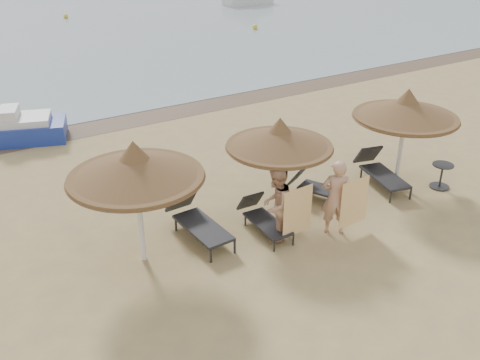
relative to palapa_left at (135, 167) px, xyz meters
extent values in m
plane|color=tan|center=(3.22, -0.97, -2.23)|extent=(160.00, 160.00, 0.00)
cube|color=brown|center=(3.22, 8.43, -2.23)|extent=(200.00, 1.60, 0.01)
cylinder|color=silver|center=(0.00, 0.00, -1.21)|extent=(0.12, 0.12, 2.05)
cone|color=brown|center=(0.00, 0.00, 0.03)|extent=(2.82, 2.82, 0.54)
cone|color=brown|center=(0.00, 0.00, 0.35)|extent=(0.68, 0.68, 0.44)
cylinder|color=brown|center=(0.00, 0.00, -0.22)|extent=(2.77, 2.77, 0.10)
cylinder|color=silver|center=(3.63, 0.09, -1.29)|extent=(0.11, 0.11, 1.87)
cone|color=brown|center=(3.63, 0.09, -0.16)|extent=(2.58, 2.58, 0.49)
cone|color=brown|center=(3.63, 0.09, 0.13)|extent=(0.62, 0.62, 0.40)
cylinder|color=brown|center=(3.63, 0.09, -0.39)|extent=(2.53, 2.53, 0.09)
cylinder|color=silver|center=(7.39, -0.33, -1.22)|extent=(0.12, 0.12, 2.01)
cone|color=brown|center=(7.39, -0.33, 0.00)|extent=(2.78, 2.78, 0.53)
cone|color=brown|center=(7.39, -0.33, 0.31)|extent=(0.67, 0.67, 0.43)
cylinder|color=brown|center=(7.39, -0.33, -0.25)|extent=(2.72, 2.72, 0.10)
cylinder|color=#2C2B2D|center=(1.19, -0.88, -2.07)|extent=(0.06, 0.06, 0.31)
cylinder|color=#2C2B2D|center=(1.81, -0.85, -2.07)|extent=(0.06, 0.06, 0.31)
cylinder|color=#2C2B2D|center=(1.11, 0.68, -2.07)|extent=(0.06, 0.06, 0.31)
cylinder|color=#2C2B2D|center=(1.73, 0.72, -2.07)|extent=(0.06, 0.06, 0.31)
cube|color=black|center=(1.46, -0.03, -1.88)|extent=(0.78, 1.71, 0.07)
cube|color=black|center=(1.41, 0.96, -1.61)|extent=(0.72, 0.51, 0.63)
cylinder|color=#2C2B2D|center=(2.59, -1.27, -2.10)|extent=(0.05, 0.05, 0.26)
cylinder|color=#2C2B2D|center=(3.11, -1.29, -2.10)|extent=(0.05, 0.05, 0.26)
cylinder|color=#2C2B2D|center=(2.64, 0.02, -2.10)|extent=(0.05, 0.05, 0.26)
cylinder|color=#2C2B2D|center=(3.16, 0.00, -2.10)|extent=(0.05, 0.05, 0.26)
cube|color=black|center=(2.88, -0.59, -1.94)|extent=(0.62, 1.40, 0.06)
cube|color=black|center=(2.91, 0.22, -1.72)|extent=(0.58, 0.41, 0.52)
cylinder|color=#2C2B2D|center=(5.17, -0.79, -2.10)|extent=(0.05, 0.05, 0.27)
cylinder|color=#2C2B2D|center=(5.65, -0.56, -2.10)|extent=(0.05, 0.05, 0.27)
cylinder|color=#2C2B2D|center=(4.59, 0.40, -2.10)|extent=(0.05, 0.05, 0.27)
cylinder|color=#2C2B2D|center=(5.07, 0.64, -2.10)|extent=(0.05, 0.05, 0.27)
cube|color=black|center=(5.10, -0.03, -1.94)|extent=(1.15, 1.54, 0.06)
cube|color=black|center=(4.74, 0.72, -1.71)|extent=(0.70, 0.62, 0.54)
cylinder|color=#2C2B2D|center=(6.46, -1.02, -2.08)|extent=(0.05, 0.05, 0.30)
cylinder|color=#2C2B2D|center=(7.05, -1.17, -2.08)|extent=(0.05, 0.05, 0.30)
cylinder|color=#2C2B2D|center=(6.82, 0.45, -2.08)|extent=(0.05, 0.05, 0.30)
cylinder|color=#2C2B2D|center=(7.41, 0.31, -2.08)|extent=(0.05, 0.05, 0.30)
cube|color=black|center=(6.94, -0.31, -1.89)|extent=(1.04, 1.74, 0.06)
cube|color=black|center=(7.17, 0.62, -1.63)|extent=(0.76, 0.60, 0.61)
cylinder|color=#2C2B2D|center=(8.28, -1.11, -2.21)|extent=(0.53, 0.53, 0.04)
cylinder|color=#2C2B2D|center=(8.28, -1.11, -1.89)|extent=(0.06, 0.06, 0.65)
cylinder|color=#2C2B2D|center=(8.28, -1.11, -1.55)|extent=(0.57, 0.57, 0.03)
imported|color=tan|center=(2.90, -0.86, -1.18)|extent=(1.15, 1.08, 2.11)
imported|color=tan|center=(4.26, -1.32, -1.15)|extent=(1.18, 1.09, 2.16)
cube|color=orange|center=(3.25, -1.21, -1.42)|extent=(0.83, 0.08, 1.17)
cube|color=orange|center=(4.61, -1.57, -1.42)|extent=(0.84, 0.05, 1.18)
cube|color=silver|center=(3.63, 0.27, -0.86)|extent=(0.35, 0.23, 0.42)
cube|color=black|center=(3.63, -0.07, -0.99)|extent=(0.26, 0.09, 0.37)
cube|color=navy|center=(-0.61, 8.41, -1.92)|extent=(2.81, 2.17, 0.62)
cube|color=silver|center=(-0.61, 8.41, -1.53)|extent=(1.88, 1.67, 0.28)
cube|color=silver|center=(-1.04, 8.56, -1.28)|extent=(0.86, 1.14, 0.39)
sphere|color=gold|center=(6.77, 30.50, -2.07)|extent=(0.32, 0.32, 0.32)
sphere|color=gold|center=(16.04, 20.05, -2.07)|extent=(0.33, 0.33, 0.33)
camera|label=1|loc=(-3.31, -9.34, 4.59)|focal=40.00mm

